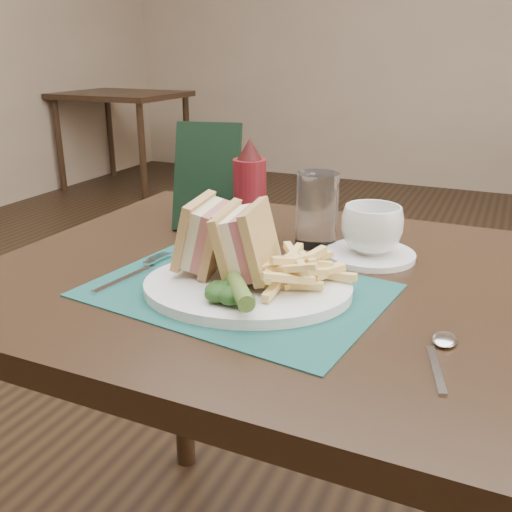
% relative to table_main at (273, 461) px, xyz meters
% --- Properties ---
extents(floor, '(7.00, 7.00, 0.00)m').
position_rel_table_main_xyz_m(floor, '(0.00, 0.50, -0.38)').
color(floor, black).
rests_on(floor, ground).
extents(wall_back, '(6.00, 0.00, 6.00)m').
position_rel_table_main_xyz_m(wall_back, '(0.00, 4.00, -0.38)').
color(wall_back, tan).
rests_on(wall_back, ground).
extents(table_main, '(0.90, 0.75, 0.75)m').
position_rel_table_main_xyz_m(table_main, '(0.00, 0.00, 0.00)').
color(table_main, black).
rests_on(table_main, ground).
extents(table_bg_left, '(0.90, 0.75, 0.75)m').
position_rel_table_main_xyz_m(table_bg_left, '(-2.54, 2.97, 0.00)').
color(table_bg_left, black).
rests_on(table_bg_left, ground).
extents(placemat, '(0.44, 0.34, 0.00)m').
position_rel_table_main_xyz_m(placemat, '(-0.02, -0.10, 0.38)').
color(placemat, '#174C47').
rests_on(placemat, table_main).
extents(plate, '(0.36, 0.31, 0.01)m').
position_rel_table_main_xyz_m(plate, '(-0.00, -0.10, 0.38)').
color(plate, white).
rests_on(plate, placemat).
extents(sandwich_half_a, '(0.09, 0.12, 0.11)m').
position_rel_table_main_xyz_m(sandwich_half_a, '(-0.10, -0.08, 0.45)').
color(sandwich_half_a, tan).
rests_on(sandwich_half_a, plate).
extents(sandwich_half_b, '(0.09, 0.12, 0.11)m').
position_rel_table_main_xyz_m(sandwich_half_b, '(-0.03, -0.09, 0.45)').
color(sandwich_half_b, tan).
rests_on(sandwich_half_b, plate).
extents(kale_garnish, '(0.11, 0.08, 0.03)m').
position_rel_table_main_xyz_m(kale_garnish, '(0.00, -0.16, 0.41)').
color(kale_garnish, '#193814').
rests_on(kale_garnish, plate).
extents(pickle_spear, '(0.09, 0.11, 0.03)m').
position_rel_table_main_xyz_m(pickle_spear, '(0.02, -0.17, 0.41)').
color(pickle_spear, '#4B6B28').
rests_on(pickle_spear, plate).
extents(fries_pile, '(0.18, 0.20, 0.05)m').
position_rel_table_main_xyz_m(fries_pile, '(0.06, -0.09, 0.42)').
color(fries_pile, '#F7D37B').
rests_on(fries_pile, plate).
extents(fork, '(0.06, 0.17, 0.01)m').
position_rel_table_main_xyz_m(fork, '(-0.19, -0.11, 0.38)').
color(fork, silver).
rests_on(fork, placemat).
extents(spoon, '(0.07, 0.15, 0.01)m').
position_rel_table_main_xyz_m(spoon, '(0.28, -0.18, 0.38)').
color(spoon, silver).
rests_on(spoon, table_main).
extents(saucer, '(0.18, 0.18, 0.01)m').
position_rel_table_main_xyz_m(saucer, '(0.12, 0.12, 0.38)').
color(saucer, white).
rests_on(saucer, table_main).
extents(coffee_cup, '(0.14, 0.14, 0.08)m').
position_rel_table_main_xyz_m(coffee_cup, '(0.12, 0.12, 0.42)').
color(coffee_cup, white).
rests_on(coffee_cup, saucer).
extents(drinking_glass, '(0.08, 0.08, 0.13)m').
position_rel_table_main_xyz_m(drinking_glass, '(0.02, 0.14, 0.44)').
color(drinking_glass, white).
rests_on(drinking_glass, table_main).
extents(ketchup_bottle, '(0.07, 0.07, 0.19)m').
position_rel_table_main_xyz_m(ketchup_bottle, '(-0.10, 0.11, 0.47)').
color(ketchup_bottle, maroon).
rests_on(ketchup_bottle, table_main).
extents(check_presenter, '(0.14, 0.11, 0.20)m').
position_rel_table_main_xyz_m(check_presenter, '(-0.21, 0.15, 0.48)').
color(check_presenter, black).
rests_on(check_presenter, table_main).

